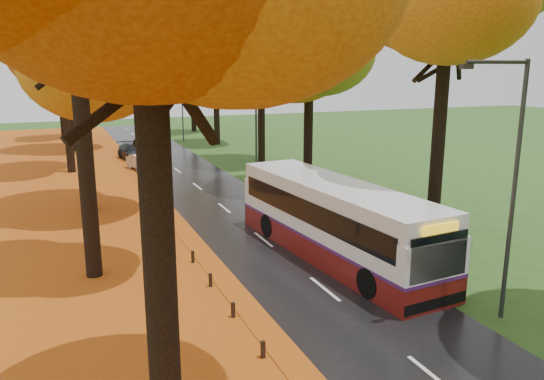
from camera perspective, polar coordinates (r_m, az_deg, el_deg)
road at (r=30.78m, az=-5.71°, el=-1.53°), size 6.50×90.00×0.04m
centre_line at (r=30.78m, az=-5.71°, el=-1.49°), size 0.12×90.00×0.01m
leaf_verge at (r=29.61m, az=-22.64°, el=-3.12°), size 12.00×90.00×0.02m
leaf_drift at (r=30.08m, az=-11.28°, el=-2.03°), size 0.90×90.00×0.01m
trees_left at (r=30.71m, az=-20.76°, el=15.60°), size 9.20×74.00×13.88m
trees_right at (r=34.31m, az=4.99°, el=16.28°), size 9.30×74.20×13.96m
streetlamp_near at (r=17.22m, az=24.19°, el=1.73°), size 2.45×0.18×8.00m
streetlamp_mid at (r=35.91m, az=-2.11°, el=8.23°), size 2.45×0.18×8.00m
streetlamp_far at (r=57.02m, az=-9.92°, el=9.86°), size 2.45×0.18×8.00m
bus at (r=22.02m, az=6.71°, el=-3.06°), size 3.74×12.04×3.12m
car_white at (r=40.24m, az=-13.12°, el=2.65°), size 1.60×3.89×1.32m
car_silver at (r=41.74m, az=-13.65°, el=2.93°), size 2.30×3.95×1.23m
car_dark at (r=46.69m, az=-14.63°, el=4.02°), size 2.57×4.95×1.37m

